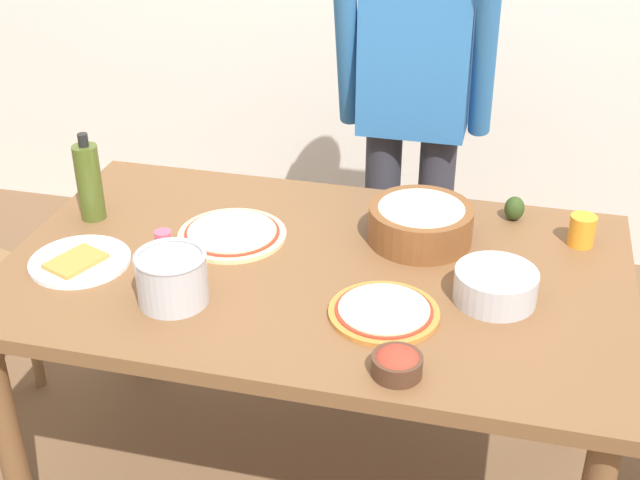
% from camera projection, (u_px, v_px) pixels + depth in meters
% --- Properties ---
extents(dining_table, '(1.60, 0.96, 0.76)m').
position_uv_depth(dining_table, '(315.00, 296.00, 2.25)').
color(dining_table, brown).
rests_on(dining_table, ground).
extents(person_cook, '(0.49, 0.25, 1.62)m').
position_uv_depth(person_cook, '(414.00, 103.00, 2.73)').
color(person_cook, '#2D2D38').
rests_on(person_cook, ground).
extents(pizza_raw_on_board, '(0.30, 0.30, 0.02)m').
position_uv_depth(pizza_raw_on_board, '(232.00, 234.00, 2.34)').
color(pizza_raw_on_board, beige).
rests_on(pizza_raw_on_board, dining_table).
extents(pizza_cooked_on_tray, '(0.26, 0.26, 0.02)m').
position_uv_depth(pizza_cooked_on_tray, '(384.00, 312.00, 2.01)').
color(pizza_cooked_on_tray, '#C67A33').
rests_on(pizza_cooked_on_tray, dining_table).
extents(plate_with_slice, '(0.26, 0.26, 0.02)m').
position_uv_depth(plate_with_slice, '(79.00, 261.00, 2.21)').
color(plate_with_slice, white).
rests_on(plate_with_slice, dining_table).
extents(popcorn_bowl, '(0.28, 0.28, 0.11)m').
position_uv_depth(popcorn_bowl, '(421.00, 220.00, 2.30)').
color(popcorn_bowl, brown).
rests_on(popcorn_bowl, dining_table).
extents(mixing_bowl_steel, '(0.20, 0.20, 0.08)m').
position_uv_depth(mixing_bowl_steel, '(495.00, 286.00, 2.05)').
color(mixing_bowl_steel, '#B7B7BC').
rests_on(mixing_bowl_steel, dining_table).
extents(small_sauce_bowl, '(0.11, 0.11, 0.06)m').
position_uv_depth(small_sauce_bowl, '(397.00, 363.00, 1.81)').
color(small_sauce_bowl, '#4C2D1E').
rests_on(small_sauce_bowl, dining_table).
extents(olive_oil_bottle, '(0.07, 0.07, 0.26)m').
position_uv_depth(olive_oil_bottle, '(89.00, 181.00, 2.38)').
color(olive_oil_bottle, '#47561E').
rests_on(olive_oil_bottle, dining_table).
extents(steel_pot, '(0.17, 0.17, 0.13)m').
position_uv_depth(steel_pot, '(172.00, 277.00, 2.04)').
color(steel_pot, '#B7B7BC').
rests_on(steel_pot, dining_table).
extents(cup_orange, '(0.07, 0.07, 0.08)m').
position_uv_depth(cup_orange, '(582.00, 230.00, 2.29)').
color(cup_orange, orange).
rests_on(cup_orange, dining_table).
extents(salt_shaker, '(0.04, 0.04, 0.11)m').
position_uv_depth(salt_shaker, '(164.00, 250.00, 2.18)').
color(salt_shaker, white).
rests_on(salt_shaker, dining_table).
extents(avocado, '(0.06, 0.06, 0.07)m').
position_uv_depth(avocado, '(514.00, 208.00, 2.41)').
color(avocado, '#2D4219').
rests_on(avocado, dining_table).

